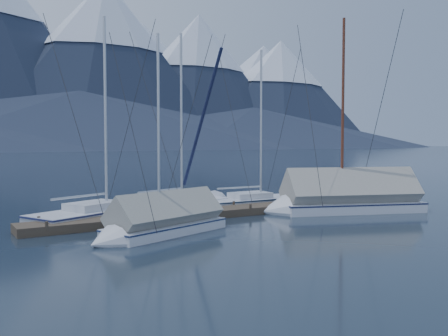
{
  "coord_description": "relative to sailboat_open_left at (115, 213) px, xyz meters",
  "views": [
    {
      "loc": [
        -11.58,
        -16.44,
        3.34
      ],
      "look_at": [
        0.0,
        2.0,
        2.2
      ],
      "focal_mm": 38.0,
      "sensor_mm": 36.0,
      "label": 1
    }
  ],
  "objects": [
    {
      "name": "sailboat_open_left",
      "position": [
        0.0,
        0.0,
        0.0
      ],
      "size": [
        7.6,
        4.93,
        9.79
      ],
      "color": "silver",
      "rests_on": "ground"
    },
    {
      "name": "sailboat_covered_far",
      "position": [
        -0.23,
        -5.12,
        0.22
      ],
      "size": [
        5.94,
        3.38,
        7.98
      ],
      "color": "silver",
      "rests_on": "ground"
    },
    {
      "name": "sailboat_covered_near",
      "position": [
        9.7,
        -4.38,
        0.34
      ],
      "size": [
        8.31,
        5.05,
        10.36
      ],
      "color": "silver",
      "rests_on": "ground"
    },
    {
      "name": "person",
      "position": [
        11.13,
        -2.39,
        0.93
      ],
      "size": [
        0.46,
        0.61,
        1.53
      ],
      "primitive_type": "imported",
      "rotation": [
        0.0,
        0.0,
        1.39
      ],
      "color": "black",
      "rests_on": "dock"
    },
    {
      "name": "sailboat_open_mid",
      "position": [
        4.04,
        0.47,
        -0.0
      ],
      "size": [
        7.56,
        4.29,
        9.63
      ],
      "color": "silver",
      "rests_on": "ground"
    },
    {
      "name": "dock",
      "position": [
        4.37,
        -2.38,
        -0.06
      ],
      "size": [
        18.0,
        1.5,
        0.54
      ],
      "color": "#382D23",
      "rests_on": "ground"
    },
    {
      "name": "ground",
      "position": [
        4.37,
        -4.38,
        -0.17
      ],
      "size": [
        1000.0,
        1000.0,
        0.0
      ],
      "primitive_type": "plane",
      "color": "black",
      "rests_on": "ground"
    },
    {
      "name": "mooring_posts",
      "position": [
        3.87,
        -2.38,
        0.18
      ],
      "size": [
        15.12,
        1.52,
        0.35
      ],
      "color": "#382D23",
      "rests_on": "ground"
    },
    {
      "name": "sailboat_open_right",
      "position": [
        8.41,
        -0.45,
        -0.01
      ],
      "size": [
        6.95,
        2.96,
        9.11
      ],
      "color": "silver",
      "rests_on": "ground"
    }
  ]
}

